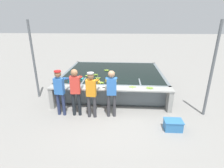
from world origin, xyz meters
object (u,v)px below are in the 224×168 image
at_px(banana_bunch_floating_0, 88,76).
at_px(banana_bunch_floating_2, 107,70).
at_px(worker_2, 91,91).
at_px(banana_bunch_floating_5, 96,75).
at_px(worker_0, 60,89).
at_px(support_post_left, 34,61).
at_px(worker_1, 76,88).
at_px(support_post_right, 212,71).
at_px(banana_bunch_floating_1, 98,78).
at_px(banana_bunch_floating_4, 101,83).
at_px(worker_3, 111,90).
at_px(banana_bunch_ledge_0, 132,87).
at_px(banana_bunch_ledge_1, 150,88).
at_px(knife_0, 106,87).
at_px(banana_bunch_floating_3, 112,72).
at_px(crate, 173,125).

relative_size(banana_bunch_floating_0, banana_bunch_floating_2, 1.00).
relative_size(worker_2, banana_bunch_floating_5, 6.31).
bearing_deg(worker_0, support_post_left, 136.89).
height_order(worker_1, support_post_right, support_post_right).
height_order(worker_0, banana_bunch_floating_5, worker_0).
relative_size(banana_bunch_floating_1, banana_bunch_floating_4, 0.98).
bearing_deg(worker_3, banana_bunch_floating_2, 98.66).
bearing_deg(worker_3, banana_bunch_floating_5, 112.48).
xyz_separation_m(worker_2, banana_bunch_ledge_0, (1.39, 0.70, -0.10)).
bearing_deg(banana_bunch_ledge_1, banana_bunch_floating_0, 151.88).
xyz_separation_m(worker_0, banana_bunch_ledge_0, (2.49, 0.62, -0.11)).
relative_size(worker_1, banana_bunch_floating_2, 5.96).
xyz_separation_m(banana_bunch_floating_1, knife_0, (0.44, -1.04, -0.01)).
bearing_deg(banana_bunch_floating_5, banana_bunch_floating_3, 30.13).
bearing_deg(banana_bunch_floating_3, banana_bunch_ledge_0, -64.91).
xyz_separation_m(banana_bunch_floating_0, knife_0, (0.92, -1.36, -0.01)).
height_order(banana_bunch_ledge_0, support_post_right, support_post_right).
distance_m(worker_3, support_post_left, 3.65).
bearing_deg(worker_1, support_post_right, 3.80).
bearing_deg(banana_bunch_ledge_0, worker_0, -166.01).
bearing_deg(crate, banana_bunch_ledge_0, 132.16).
xyz_separation_m(banana_bunch_floating_3, banana_bunch_floating_5, (-0.71, -0.41, 0.00)).
xyz_separation_m(worker_3, banana_bunch_floating_4, (-0.48, 1.00, -0.12)).
distance_m(worker_2, banana_bunch_floating_1, 1.66).
bearing_deg(banana_bunch_floating_3, worker_3, -86.87).
height_order(worker_1, worker_2, worker_1).
relative_size(knife_0, support_post_left, 0.10).
bearing_deg(banana_bunch_floating_3, crate, -56.90).
bearing_deg(banana_bunch_ledge_1, banana_bunch_ledge_0, 173.71).
xyz_separation_m(banana_bunch_floating_5, crate, (2.77, -2.76, -0.70)).
bearing_deg(banana_bunch_floating_3, banana_bunch_floating_0, -151.53).
height_order(worker_2, support_post_right, support_post_right).
relative_size(banana_bunch_floating_1, support_post_left, 0.09).
bearing_deg(banana_bunch_floating_5, worker_0, -114.12).
distance_m(banana_bunch_floating_4, knife_0, 0.52).
xyz_separation_m(worker_3, banana_bunch_ledge_0, (0.73, 0.61, -0.12)).
bearing_deg(banana_bunch_floating_5, banana_bunch_floating_2, 62.36).
xyz_separation_m(worker_1, banana_bunch_floating_4, (0.74, 1.00, -0.14)).
relative_size(worker_2, banana_bunch_floating_0, 5.71).
distance_m(banana_bunch_floating_3, banana_bunch_floating_4, 1.49).
bearing_deg(worker_2, banana_bunch_ledge_1, 17.41).
xyz_separation_m(worker_1, worker_2, (0.55, -0.09, -0.04)).
bearing_deg(worker_0, banana_bunch_floating_2, 64.88).
height_order(banana_bunch_floating_3, banana_bunch_floating_5, same).
bearing_deg(worker_2, support_post_right, 5.58).
xyz_separation_m(banana_bunch_floating_3, support_post_right, (3.40, -2.15, 0.73)).
relative_size(worker_3, banana_bunch_floating_0, 5.89).
relative_size(worker_0, crate, 2.95).
height_order(banana_bunch_floating_0, banana_bunch_floating_2, same).
distance_m(worker_0, banana_bunch_floating_1, 1.91).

